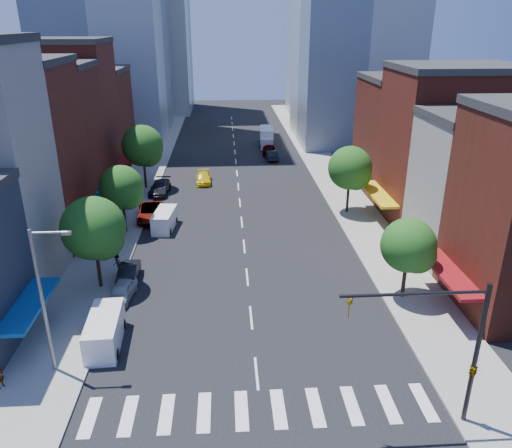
{
  "coord_description": "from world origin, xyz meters",
  "views": [
    {
      "loc": [
        -1.54,
        -23.96,
        19.37
      ],
      "look_at": [
        0.67,
        11.17,
        5.0
      ],
      "focal_mm": 35.0,
      "sensor_mm": 36.0,
      "label": 1
    }
  ],
  "objects_px": {
    "parked_car_rear": "(160,188)",
    "cargo_van_far": "(164,220)",
    "parked_car_third": "(151,212)",
    "parked_car_front": "(122,291)",
    "parked_car_second": "(128,274)",
    "traffic_car_oncoming": "(271,155)",
    "box_truck": "(267,138)",
    "cargo_van_near": "(104,332)",
    "taxi": "(204,178)",
    "pedestrian_far": "(117,265)",
    "traffic_car_far": "(269,149)"
  },
  "relations": [
    {
      "from": "parked_car_rear",
      "to": "box_truck",
      "type": "relative_size",
      "value": 0.72
    },
    {
      "from": "taxi",
      "to": "pedestrian_far",
      "type": "relative_size",
      "value": 2.54
    },
    {
      "from": "parked_car_third",
      "to": "cargo_van_near",
      "type": "bearing_deg",
      "value": -94.77
    },
    {
      "from": "parked_car_front",
      "to": "cargo_van_far",
      "type": "distance_m",
      "value": 13.57
    },
    {
      "from": "parked_car_rear",
      "to": "taxi",
      "type": "xyz_separation_m",
      "value": [
        5.11,
        4.07,
        -0.1
      ]
    },
    {
      "from": "cargo_van_near",
      "to": "traffic_car_oncoming",
      "type": "xyz_separation_m",
      "value": [
        14.86,
        45.42,
        -0.3
      ]
    },
    {
      "from": "traffic_car_far",
      "to": "pedestrian_far",
      "type": "distance_m",
      "value": 42.26
    },
    {
      "from": "parked_car_second",
      "to": "box_truck",
      "type": "xyz_separation_m",
      "value": [
        14.91,
        46.09,
        0.68
      ]
    },
    {
      "from": "box_truck",
      "to": "traffic_car_oncoming",
      "type": "bearing_deg",
      "value": -85.93
    },
    {
      "from": "parked_car_second",
      "to": "taxi",
      "type": "relative_size",
      "value": 0.91
    },
    {
      "from": "parked_car_third",
      "to": "parked_car_rear",
      "type": "height_order",
      "value": "parked_car_third"
    },
    {
      "from": "box_truck",
      "to": "cargo_van_far",
      "type": "bearing_deg",
      "value": -106.1
    },
    {
      "from": "parked_car_second",
      "to": "box_truck",
      "type": "distance_m",
      "value": 48.45
    },
    {
      "from": "parked_car_second",
      "to": "traffic_car_oncoming",
      "type": "relative_size",
      "value": 0.94
    },
    {
      "from": "parked_car_rear",
      "to": "traffic_car_oncoming",
      "type": "height_order",
      "value": "parked_car_rear"
    },
    {
      "from": "pedestrian_far",
      "to": "traffic_car_far",
      "type": "bearing_deg",
      "value": 150.37
    },
    {
      "from": "parked_car_second",
      "to": "parked_car_rear",
      "type": "height_order",
      "value": "parked_car_rear"
    },
    {
      "from": "cargo_van_near",
      "to": "taxi",
      "type": "distance_m",
      "value": 34.85
    },
    {
      "from": "parked_car_rear",
      "to": "cargo_van_far",
      "type": "xyz_separation_m",
      "value": [
        1.73,
        -11.1,
        0.18
      ]
    },
    {
      "from": "cargo_van_far",
      "to": "traffic_car_far",
      "type": "bearing_deg",
      "value": 72.56
    },
    {
      "from": "parked_car_front",
      "to": "cargo_van_near",
      "type": "height_order",
      "value": "cargo_van_near"
    },
    {
      "from": "traffic_car_oncoming",
      "to": "box_truck",
      "type": "bearing_deg",
      "value": -94.54
    },
    {
      "from": "taxi",
      "to": "parked_car_rear",
      "type": "bearing_deg",
      "value": -143.4
    },
    {
      "from": "cargo_van_near",
      "to": "traffic_car_oncoming",
      "type": "relative_size",
      "value": 1.13
    },
    {
      "from": "parked_car_front",
      "to": "box_truck",
      "type": "xyz_separation_m",
      "value": [
        14.91,
        48.78,
        0.71
      ]
    },
    {
      "from": "taxi",
      "to": "cargo_van_far",
      "type": "bearing_deg",
      "value": -104.48
    },
    {
      "from": "parked_car_third",
      "to": "parked_car_front",
      "type": "bearing_deg",
      "value": -94.78
    },
    {
      "from": "taxi",
      "to": "traffic_car_far",
      "type": "bearing_deg",
      "value": 53.79
    },
    {
      "from": "cargo_van_far",
      "to": "box_truck",
      "type": "xyz_separation_m",
      "value": [
        13.18,
        35.32,
        0.43
      ]
    },
    {
      "from": "parked_car_third",
      "to": "cargo_van_far",
      "type": "height_order",
      "value": "cargo_van_far"
    },
    {
      "from": "box_truck",
      "to": "parked_car_third",
      "type": "bearing_deg",
      "value": -110.23
    },
    {
      "from": "box_truck",
      "to": "traffic_car_far",
      "type": "bearing_deg",
      "value": -86.92
    },
    {
      "from": "parked_car_rear",
      "to": "traffic_car_far",
      "type": "xyz_separation_m",
      "value": [
        14.78,
        18.25,
        0.06
      ]
    },
    {
      "from": "parked_car_third",
      "to": "pedestrian_far",
      "type": "bearing_deg",
      "value": -99.32
    },
    {
      "from": "traffic_car_oncoming",
      "to": "box_truck",
      "type": "height_order",
      "value": "box_truck"
    },
    {
      "from": "traffic_car_oncoming",
      "to": "traffic_car_far",
      "type": "xyz_separation_m",
      "value": [
        -0.09,
        3.25,
        0.1
      ]
    },
    {
      "from": "cargo_van_far",
      "to": "taxi",
      "type": "xyz_separation_m",
      "value": [
        3.38,
        15.17,
        -0.28
      ]
    },
    {
      "from": "traffic_car_far",
      "to": "pedestrian_far",
      "type": "xyz_separation_m",
      "value": [
        -15.78,
        -39.2,
        0.22
      ]
    },
    {
      "from": "parked_car_front",
      "to": "cargo_van_far",
      "type": "relative_size",
      "value": 0.83
    },
    {
      "from": "pedestrian_far",
      "to": "box_truck",
      "type": "bearing_deg",
      "value": 152.89
    },
    {
      "from": "parked_car_third",
      "to": "cargo_van_near",
      "type": "distance_m",
      "value": 22.05
    },
    {
      "from": "parked_car_rear",
      "to": "cargo_van_near",
      "type": "relative_size",
      "value": 1.06
    },
    {
      "from": "traffic_car_oncoming",
      "to": "box_truck",
      "type": "xyz_separation_m",
      "value": [
        0.05,
        9.22,
        0.64
      ]
    },
    {
      "from": "cargo_van_near",
      "to": "traffic_car_oncoming",
      "type": "height_order",
      "value": "cargo_van_near"
    },
    {
      "from": "cargo_van_far",
      "to": "box_truck",
      "type": "bearing_deg",
      "value": 76.06
    },
    {
      "from": "parked_car_second",
      "to": "parked_car_third",
      "type": "distance_m",
      "value": 13.51
    },
    {
      "from": "pedestrian_far",
      "to": "parked_car_third",
      "type": "bearing_deg",
      "value": 167.76
    },
    {
      "from": "box_truck",
      "to": "taxi",
      "type": "bearing_deg",
      "value": -111.58
    },
    {
      "from": "parked_car_front",
      "to": "parked_car_second",
      "type": "xyz_separation_m",
      "value": [
        0.0,
        2.69,
        0.02
      ]
    },
    {
      "from": "taxi",
      "to": "traffic_car_far",
      "type": "relative_size",
      "value": 0.94
    }
  ]
}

